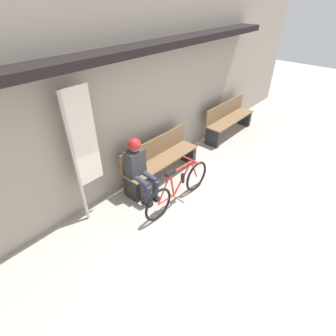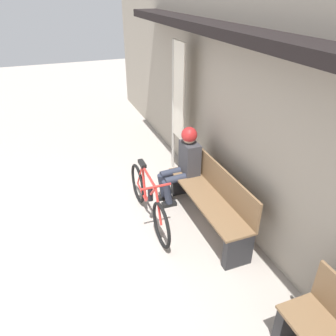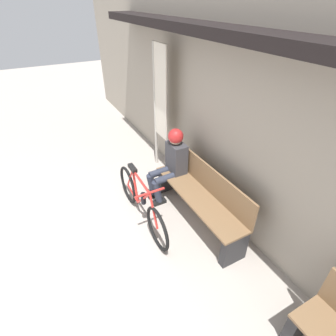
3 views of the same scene
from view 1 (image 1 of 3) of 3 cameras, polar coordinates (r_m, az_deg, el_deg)
The scene contains 7 objects.
ground_plane at distance 4.65m, azimuth 21.20°, elevation -13.14°, with size 24.00×24.00×0.00m, color #ADA399.
storefront_wall at distance 4.99m, azimuth -5.16°, elevation 15.77°, with size 12.00×0.56×3.20m.
park_bench_near at distance 5.25m, azimuth -1.62°, elevation 1.69°, with size 1.77×0.42×0.86m.
bicycle at distance 4.66m, azimuth 2.35°, elevation -4.31°, with size 1.66×0.40×0.82m.
person_seated at distance 4.64m, azimuth -6.39°, elevation 0.67°, with size 0.34×0.59×1.19m.
park_bench_far at distance 7.15m, azimuth 13.10°, elevation 10.23°, with size 1.72×0.42×0.86m.
banner_pole at distance 4.05m, azimuth -18.30°, elevation 4.49°, with size 0.45×0.05×2.23m.
Camera 1 is at (-3.23, -0.68, 3.28)m, focal length 28.00 mm.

